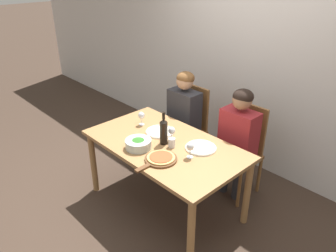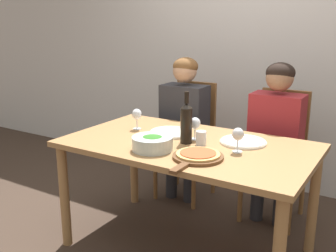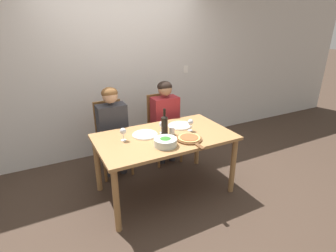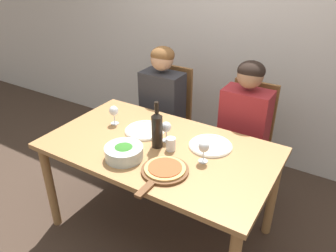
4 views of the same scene
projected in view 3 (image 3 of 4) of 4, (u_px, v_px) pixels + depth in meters
ground_plane at (165, 190)px, 3.36m from camera, size 40.00×40.00×0.00m
back_wall at (124, 68)px, 4.01m from camera, size 10.00×0.06×2.70m
dining_table at (165, 143)px, 3.11m from camera, size 1.59×0.92×0.76m
chair_left at (111, 135)px, 3.65m from camera, size 0.42×0.42×1.01m
chair_right at (162, 126)px, 3.99m from camera, size 0.42×0.42×1.01m
person_woman at (113, 124)px, 3.48m from camera, size 0.47×0.51×1.24m
person_man at (166, 115)px, 3.81m from camera, size 0.47×0.51×1.24m
wine_bottle at (165, 125)px, 3.01m from camera, size 0.08×0.08×0.34m
broccoli_bowl at (165, 142)px, 2.81m from camera, size 0.25×0.25×0.09m
dinner_plate_left at (145, 134)px, 3.08m from camera, size 0.30×0.30×0.02m
dinner_plate_right at (180, 125)px, 3.35m from camera, size 0.30×0.30×0.02m
pizza_on_board at (190, 139)px, 2.96m from camera, size 0.29×0.43×0.04m
wine_glass_left at (123, 132)px, 2.91m from camera, size 0.07×0.07×0.15m
wine_glass_right at (190, 123)px, 3.18m from camera, size 0.07×0.07×0.15m
wine_glass_centre at (162, 125)px, 3.11m from camera, size 0.07×0.07×0.15m
water_tumbler at (172, 131)px, 3.10m from camera, size 0.07×0.07×0.09m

